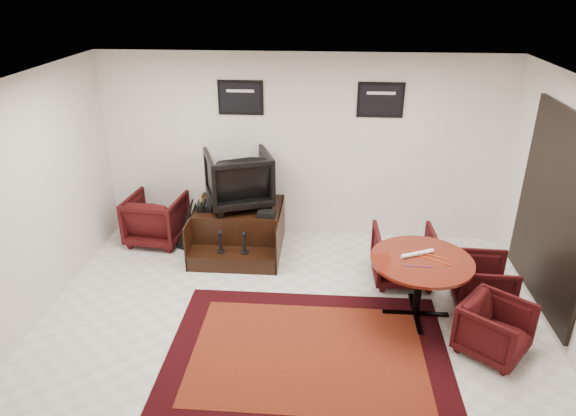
% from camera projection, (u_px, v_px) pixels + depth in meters
% --- Properties ---
extents(ground, '(6.00, 6.00, 0.00)m').
position_uv_depth(ground, '(290.00, 330.00, 5.97)').
color(ground, beige).
rests_on(ground, ground).
extents(room_shell, '(6.02, 5.02, 2.81)m').
position_uv_depth(room_shell, '(331.00, 184.00, 5.31)').
color(room_shell, silver).
rests_on(room_shell, ground).
extents(area_rug, '(3.06, 2.29, 0.01)m').
position_uv_depth(area_rug, '(308.00, 354.00, 5.58)').
color(area_rug, black).
rests_on(area_rug, ground).
extents(shine_podium, '(1.27, 1.31, 0.65)m').
position_uv_depth(shine_podium, '(239.00, 230.00, 7.64)').
color(shine_podium, black).
rests_on(shine_podium, ground).
extents(shine_chair, '(1.11, 1.08, 0.91)m').
position_uv_depth(shine_chair, '(238.00, 176.00, 7.43)').
color(shine_chair, black).
rests_on(shine_chair, shine_podium).
extents(shoes_pair, '(0.24, 0.29, 0.10)m').
position_uv_depth(shoes_pair, '(205.00, 206.00, 7.45)').
color(shoes_pair, black).
rests_on(shoes_pair, shine_podium).
extents(polish_kit, '(0.26, 0.19, 0.08)m').
position_uv_depth(polish_kit, '(266.00, 214.00, 7.22)').
color(polish_kit, black).
rests_on(polish_kit, shine_podium).
extents(umbrella_black, '(0.29, 0.11, 0.79)m').
position_uv_depth(umbrella_black, '(189.00, 226.00, 7.55)').
color(umbrella_black, black).
rests_on(umbrella_black, ground).
extents(umbrella_hooked, '(0.31, 0.12, 0.84)m').
position_uv_depth(umbrella_hooked, '(186.00, 223.00, 7.58)').
color(umbrella_hooked, black).
rests_on(umbrella_hooked, ground).
extents(armchair_side, '(0.88, 0.84, 0.83)m').
position_uv_depth(armchair_side, '(156.00, 216.00, 7.80)').
color(armchair_side, black).
rests_on(armchair_side, ground).
extents(meeting_table, '(1.18, 1.18, 0.77)m').
position_uv_depth(meeting_table, '(421.00, 266.00, 5.95)').
color(meeting_table, '#3F1409').
rests_on(meeting_table, ground).
extents(table_chair_back, '(0.80, 0.76, 0.80)m').
position_uv_depth(table_chair_back, '(404.00, 253.00, 6.80)').
color(table_chair_back, black).
rests_on(table_chair_back, ground).
extents(table_chair_window, '(0.65, 0.69, 0.69)m').
position_uv_depth(table_chair_window, '(484.00, 280.00, 6.32)').
color(table_chair_window, black).
rests_on(table_chair_window, ground).
extents(table_chair_corner, '(0.89, 0.90, 0.68)m').
position_uv_depth(table_chair_corner, '(495.00, 327.00, 5.48)').
color(table_chair_corner, black).
rests_on(table_chair_corner, ground).
extents(paper_roll, '(0.40, 0.22, 0.05)m').
position_uv_depth(paper_roll, '(417.00, 254.00, 5.98)').
color(paper_roll, white).
rests_on(paper_roll, meeting_table).
extents(table_clutter, '(0.56, 0.38, 0.01)m').
position_uv_depth(table_clutter, '(429.00, 259.00, 5.91)').
color(table_clutter, '#D23D0B').
rests_on(table_clutter, meeting_table).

